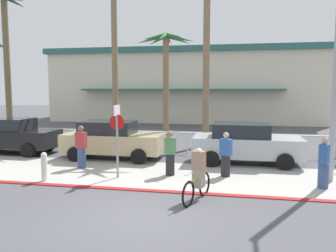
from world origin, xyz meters
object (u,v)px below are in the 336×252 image
(palm_tree_3, at_px, (166,57))
(palm_tree_4, at_px, (207,13))
(bollard_2, at_px, (44,166))
(pedestrian_0, at_px, (324,165))
(palm_tree_1, at_px, (5,38))
(cyclist_yellow_0, at_px, (198,176))
(car_silver_2, at_px, (246,143))
(pedestrian_1, at_px, (81,149))
(stop_sign_bike_lane, at_px, (117,131))
(pedestrian_2, at_px, (170,155))
(pedestrian_3, at_px, (226,156))
(car_black_0, at_px, (11,135))
(palm_tree_2, at_px, (114,17))
(car_tan_1, at_px, (112,139))

(palm_tree_3, relative_size, palm_tree_4, 0.64)
(bollard_2, bearing_deg, pedestrian_0, 5.88)
(bollard_2, bearing_deg, palm_tree_1, 131.40)
(palm_tree_3, distance_m, cyclist_yellow_0, 12.28)
(car_silver_2, height_order, pedestrian_1, car_silver_2)
(stop_sign_bike_lane, bearing_deg, pedestrian_2, 22.00)
(palm_tree_4, xyz_separation_m, pedestrian_1, (-4.29, -6.23, -6.24))
(bollard_2, xyz_separation_m, car_silver_2, (6.71, 4.13, 0.35))
(cyclist_yellow_0, height_order, pedestrian_2, pedestrian_2)
(pedestrian_0, bearing_deg, pedestrian_3, 163.74)
(car_black_0, distance_m, cyclist_yellow_0, 11.06)
(pedestrian_2, bearing_deg, car_silver_2, 43.25)
(palm_tree_3, distance_m, pedestrian_2, 9.73)
(stop_sign_bike_lane, height_order, palm_tree_2, palm_tree_2)
(car_black_0, distance_m, pedestrian_2, 8.86)
(stop_sign_bike_lane, relative_size, palm_tree_2, 0.26)
(car_black_0, distance_m, car_tan_1, 5.33)
(car_tan_1, bearing_deg, bollard_2, -102.99)
(car_black_0, relative_size, car_silver_2, 1.00)
(car_tan_1, bearing_deg, car_silver_2, 1.04)
(palm_tree_4, distance_m, cyclist_yellow_0, 11.18)
(stop_sign_bike_lane, distance_m, pedestrian_3, 3.92)
(palm_tree_1, bearing_deg, car_silver_2, -15.46)
(car_silver_2, height_order, cyclist_yellow_0, car_silver_2)
(car_silver_2, distance_m, cyclist_yellow_0, 5.25)
(stop_sign_bike_lane, relative_size, palm_tree_4, 0.26)
(palm_tree_1, bearing_deg, pedestrian_2, -29.91)
(pedestrian_1, bearing_deg, car_black_0, 153.52)
(bollard_2, distance_m, car_tan_1, 4.15)
(pedestrian_0, bearing_deg, palm_tree_3, 126.97)
(palm_tree_3, height_order, pedestrian_0, palm_tree_3)
(stop_sign_bike_lane, distance_m, pedestrian_0, 6.80)
(pedestrian_0, bearing_deg, car_silver_2, 125.76)
(bollard_2, distance_m, pedestrian_2, 4.32)
(bollard_2, height_order, palm_tree_4, palm_tree_4)
(palm_tree_1, xyz_separation_m, palm_tree_4, (11.65, 0.36, 0.99))
(palm_tree_2, relative_size, pedestrian_3, 6.19)
(bollard_2, bearing_deg, pedestrian_1, 79.46)
(palm_tree_3, xyz_separation_m, pedestrian_1, (-1.71, -8.08, -4.22))
(bollard_2, relative_size, pedestrian_0, 0.60)
(palm_tree_3, bearing_deg, pedestrian_1, -101.96)
(bollard_2, bearing_deg, pedestrian_3, 16.92)
(pedestrian_3, bearing_deg, pedestrian_0, -16.26)
(pedestrian_1, distance_m, pedestrian_2, 3.66)
(palm_tree_2, distance_m, car_black_0, 9.16)
(pedestrian_3, bearing_deg, bollard_2, -163.08)
(palm_tree_3, height_order, cyclist_yellow_0, palm_tree_3)
(stop_sign_bike_lane, relative_size, pedestrian_2, 1.57)
(palm_tree_1, xyz_separation_m, cyclist_yellow_0, (12.28, -8.84, -5.34))
(stop_sign_bike_lane, xyz_separation_m, bollard_2, (-2.28, -0.90, -1.16))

